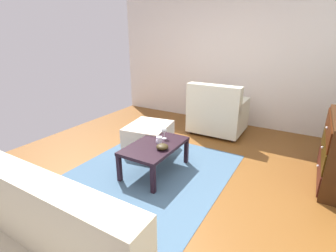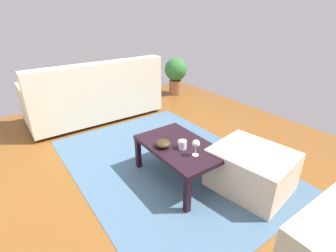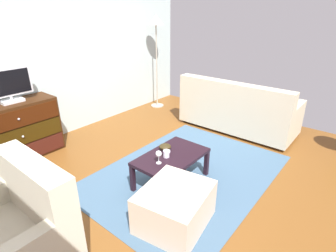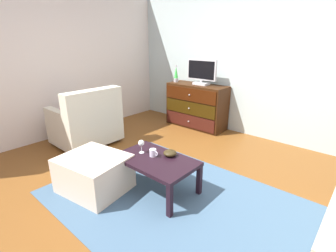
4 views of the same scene
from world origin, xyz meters
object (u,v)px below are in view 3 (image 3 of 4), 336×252
wine_glass (159,154)px  armchair (13,235)px  tv (8,85)px  couch_large (237,111)px  coffee_table (171,159)px  mug (166,154)px  ottoman (175,207)px  dresser (15,132)px  bowl_decorative (165,147)px  standing_lamp (156,29)px

wine_glass → armchair: size_ratio=0.17×
tv → couch_large: size_ratio=0.31×
wine_glass → couch_large: bearing=2.6°
coffee_table → mug: (-0.06, 0.03, 0.09)m
mug → armchair: armchair is taller
couch_large → ottoman: size_ratio=2.81×
coffee_table → wine_glass: wine_glass is taller
couch_large → armchair: bearing=178.4°
couch_large → ottoman: couch_large is taller
dresser → coffee_table: 2.28m
coffee_table → armchair: armchair is taller
wine_glass → couch_large: size_ratio=0.08×
dresser → tv: tv is taller
bowl_decorative → wine_glass: bearing=-152.8°
coffee_table → bowl_decorative: bearing=65.4°
bowl_decorative → armchair: (-1.80, 0.05, -0.05)m
couch_large → standing_lamp: size_ratio=1.04×
wine_glass → dresser: bearing=108.1°
coffee_table → standing_lamp: standing_lamp is taller
standing_lamp → tv: bearing=178.6°
armchair → standing_lamp: bearing=25.7°
dresser → ottoman: (0.39, -2.54, -0.21)m
tv → armchair: tv is taller
couch_large → tv: bearing=144.6°
mug → standing_lamp: bearing=43.4°
mug → armchair: (-1.67, 0.18, -0.06)m
tv → mug: 2.31m
dresser → mug: 2.23m
ottoman → standing_lamp: standing_lamp is taller
tv → standing_lamp: (2.90, -0.07, 0.56)m
mug → armchair: bearing=173.7°
mug → bowl_decorative: 0.19m
tv → mug: bearing=-69.6°
couch_large → coffee_table: bearing=-177.0°
mug → bowl_decorative: (0.14, 0.13, -0.01)m
wine_glass → bowl_decorative: wine_glass is taller
ottoman → bowl_decorative: bearing=46.1°
wine_glass → standing_lamp: 3.26m
ottoman → dresser: bearing=98.7°
bowl_decorative → armchair: bearing=178.3°
dresser → wine_glass: 2.19m
bowl_decorative → dresser: bearing=117.0°
dresser → mug: bearing=-67.7°
dresser → armchair: size_ratio=1.25×
dresser → couch_large: 3.50m
coffee_table → ottoman: 0.71m
ottoman → armchair: bearing=151.1°
coffee_table → mug: bearing=158.0°
coffee_table → standing_lamp: bearing=44.6°
coffee_table → couch_large: (1.98, 0.10, 0.01)m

